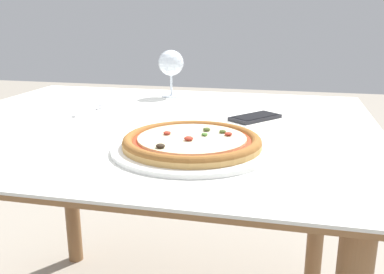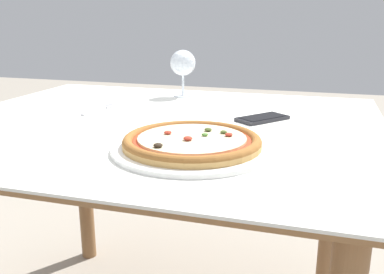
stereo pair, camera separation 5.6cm
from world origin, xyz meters
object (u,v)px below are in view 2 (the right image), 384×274
Objects in this scene: pizza_plate at (192,143)px; dining_table at (157,152)px; fork at (100,109)px; wine_glass_far_left at (183,64)px; cell_phone at (262,118)px.

dining_table is at bearing 127.03° from pizza_plate.
pizza_plate is at bearing -38.92° from fork.
dining_table is 0.43m from wine_glass_far_left.
fork is at bearing -179.22° from cell_phone.
pizza_plate is 0.34m from cell_phone.
fork is 1.09× the size of cell_phone.
pizza_plate is 2.03× the size of fork.
wine_glass_far_left is (-0.05, 0.38, 0.20)m from dining_table.
pizza_plate reaches higher than fork.
pizza_plate is at bearing -70.35° from wine_glass_far_left.
fork is (-0.39, 0.31, -0.01)m from pizza_plate.
dining_table is at bearing -160.75° from cell_phone.
wine_glass_far_left is (0.17, 0.29, 0.11)m from fork.
cell_phone is at bearing -41.31° from wine_glass_far_left.
fork is 0.36m from wine_glass_far_left.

